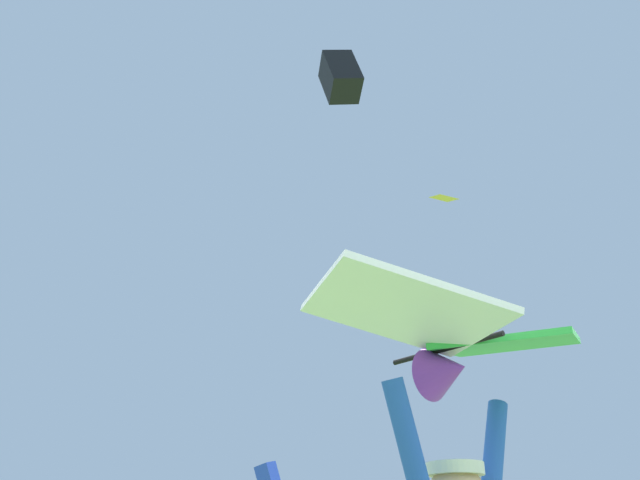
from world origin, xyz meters
name	(u,v)px	position (x,y,z in m)	size (l,w,h in m)	color
held_stunt_kite	(456,341)	(-0.30, 0.17, 2.13)	(1.59, 1.04, 0.39)	black
distant_kite_yellow_mid_right	(444,197)	(10.52, 14.88, 12.82)	(1.14, 1.10, 0.45)	yellow
distant_kite_blue_low_right	(268,477)	(10.35, 31.49, 5.03)	(1.47, 1.23, 1.61)	blue
distant_kite_black_high_left	(340,77)	(4.46, 10.80, 13.08)	(1.15, 1.40, 1.66)	black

